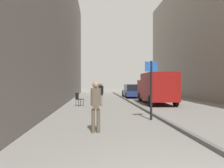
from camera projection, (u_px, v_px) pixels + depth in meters
The scene contains 10 objects.
ground_plane at pixel (114, 106), 14.73m from camera, with size 80.00×80.00×0.00m, color gray.
building_facade_left at pixel (35, 12), 14.26m from camera, with size 3.46×40.00×12.70m, color slate.
kerb_strip at pixel (137, 105), 14.85m from camera, with size 0.16×40.00×0.12m, color #615F5B.
pedestrian_main_foreground at pixel (101, 93), 15.00m from camera, with size 0.32×0.21×1.63m.
pedestrian_mid_block at pixel (96, 103), 7.00m from camera, with size 0.34×0.22×1.68m.
pedestrian_far_crossing at pixel (100, 89), 23.93m from camera, with size 0.33×0.23×1.66m.
delivery_van at pixel (156, 87), 16.52m from camera, with size 2.08×5.59×2.37m.
parked_car at pixel (132, 91), 23.50m from camera, with size 1.88×4.22×1.45m.
street_sign_post at pixel (151, 85), 9.41m from camera, with size 0.58×0.20×2.60m.
cafe_chair_near_window at pixel (79, 98), 15.00m from camera, with size 0.61×0.61×0.94m.
Camera 1 is at (-1.33, -2.66, 1.65)m, focal length 34.25 mm.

